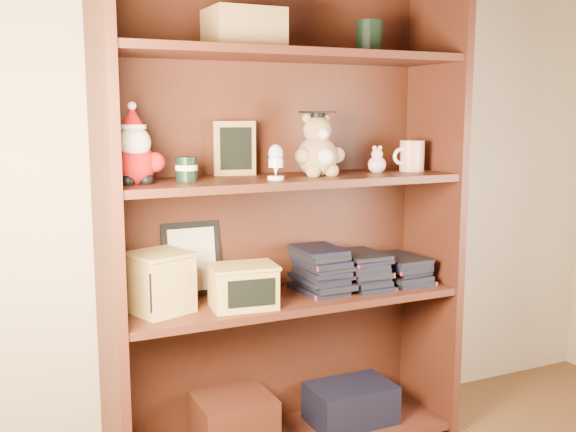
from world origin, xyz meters
The scene contains 16 objects.
bookcase centered at (-0.04, 1.36, 0.78)m, with size 1.20×0.35×1.60m.
shelf_lower centered at (-0.04, 1.30, 0.54)m, with size 1.14×0.33×0.02m.
shelf_upper centered at (-0.04, 1.30, 0.94)m, with size 1.14×0.33×0.02m.
santa_plush centered at (-0.54, 1.30, 1.04)m, with size 0.17×0.13×0.25m.
teachers_tin centered at (-0.38, 1.30, 0.99)m, with size 0.07×0.07×0.07m.
chalkboard_plaque centered at (-0.18, 1.42, 1.04)m, with size 0.14×0.09×0.18m.
egg_cup centered at (-0.11, 1.23, 1.01)m, with size 0.05×0.05×0.11m.
grad_teddy_bear centered at (0.07, 1.30, 1.03)m, with size 0.18×0.15×0.22m.
pink_figurine centered at (0.31, 1.31, 0.99)m, with size 0.06×0.06×0.10m.
teacher_mug centered at (0.45, 1.30, 1.00)m, with size 0.12×0.09×0.11m.
certificate_frame centered at (-0.33, 1.44, 0.67)m, with size 0.20×0.05×0.25m.
treats_box centered at (-0.47, 1.30, 0.64)m, with size 0.22×0.22×0.19m.
pencils_box centered at (-0.22, 1.24, 0.62)m, with size 0.22×0.17×0.14m.
book_stack_left centered at (0.09, 1.30, 0.62)m, with size 0.14×0.20×0.14m.
book_stack_mid centered at (0.25, 1.30, 0.61)m, with size 0.14×0.20×0.13m.
book_stack_right centered at (0.42, 1.30, 0.60)m, with size 0.14×0.20×0.10m.
Camera 1 is at (-0.96, -0.68, 1.16)m, focal length 42.00 mm.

